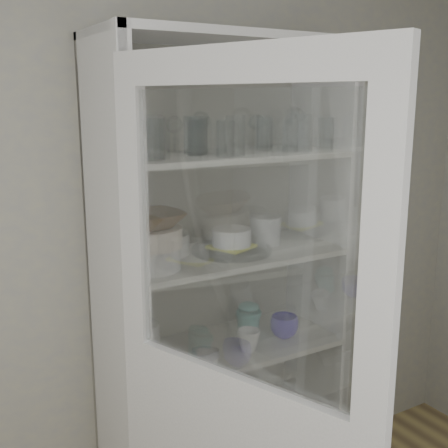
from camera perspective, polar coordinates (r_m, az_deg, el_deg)
wall_back at (r=2.37m, az=-6.97°, el=-1.32°), size 3.60×0.02×2.60m
pantry_cabinet at (r=2.42m, az=-0.76°, el=-9.83°), size 1.00×0.45×2.10m
cupboard_door at (r=1.76m, az=1.24°, el=-21.63°), size 0.35×0.86×2.00m
tumbler_0 at (r=1.92m, az=-7.06°, el=8.52°), size 0.08×0.08×0.14m
tumbler_1 at (r=1.92m, az=-7.45°, el=8.70°), size 0.10×0.10×0.15m
tumbler_2 at (r=2.07m, az=1.16°, el=8.99°), size 0.09×0.09×0.15m
tumbler_3 at (r=2.01m, az=0.16°, el=8.63°), size 0.08×0.08×0.13m
tumbler_4 at (r=2.23m, az=6.76°, el=8.89°), size 0.08×0.08×0.13m
tumbler_5 at (r=2.26m, az=8.08°, el=9.15°), size 0.08×0.08×0.15m
tumbler_6 at (r=2.34m, az=10.29°, el=9.00°), size 0.07×0.07×0.13m
tumbler_7 at (r=2.03m, az=-10.32°, el=8.39°), size 0.08×0.08×0.12m
tumbler_8 at (r=2.14m, az=-3.20°, el=9.01°), size 0.07×0.07×0.14m
tumbler_9 at (r=2.13m, az=-3.00°, el=9.00°), size 0.09×0.09×0.14m
tumbler_10 at (r=2.12m, az=-2.59°, el=8.90°), size 0.08×0.08×0.13m
tumbler_11 at (r=2.30m, az=4.14°, el=9.12°), size 0.08×0.08×0.13m
goblet_0 at (r=2.21m, az=-5.07°, el=9.24°), size 0.07×0.07×0.15m
goblet_1 at (r=2.22m, az=-2.40°, el=9.54°), size 0.08×0.08×0.17m
goblet_2 at (r=2.40m, az=3.35°, el=9.52°), size 0.07×0.07×0.15m
goblet_3 at (r=2.48m, az=7.12°, el=9.96°), size 0.08×0.08×0.19m
plate_stack_front at (r=2.05m, az=-7.37°, el=-3.44°), size 0.21×0.21×0.08m
plate_stack_back at (r=2.25m, az=-6.46°, el=-1.97°), size 0.23×0.23×0.08m
cream_bowl at (r=2.03m, az=-7.43°, el=-1.34°), size 0.30×0.30×0.07m
terracotta_bowl at (r=2.01m, az=-7.49°, el=0.44°), size 0.25×0.25×0.06m
glass_platter at (r=2.26m, az=0.77°, el=-2.63°), size 0.41×0.41×0.02m
yellow_trivet at (r=2.26m, az=0.78°, el=-2.28°), size 0.20×0.20×0.01m
white_ramekin at (r=2.25m, az=0.78°, el=-1.30°), size 0.17×0.17×0.07m
grey_bowl_stack at (r=2.38m, az=4.22°, el=-0.63°), size 0.13×0.13×0.12m
mug_blue at (r=2.47m, az=6.15°, el=-10.29°), size 0.13×0.13×0.09m
mug_teal at (r=2.48m, az=2.52°, el=-9.96°), size 0.15×0.15×0.10m
mug_white at (r=2.33m, az=2.52°, el=-11.73°), size 0.11×0.11×0.09m
teal_jar at (r=2.51m, az=2.51°, el=-9.58°), size 0.09×0.09×0.11m
measuring_cups at (r=2.27m, az=-2.13°, el=-13.11°), size 0.09×0.09×0.04m
white_canister at (r=2.28m, az=-8.07°, el=-11.65°), size 0.15×0.15×0.14m
cream_dish at (r=2.43m, az=-6.07°, el=-21.69°), size 0.29×0.29×0.07m
tin_box at (r=2.64m, az=2.16°, el=-18.77°), size 0.19×0.14×0.06m
tumbler_12 at (r=2.08m, az=-2.85°, el=8.71°), size 0.06×0.06×0.13m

